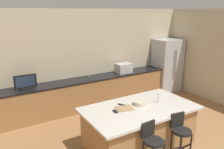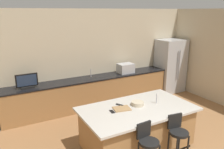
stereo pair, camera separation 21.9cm
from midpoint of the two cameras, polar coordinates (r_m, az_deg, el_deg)
The scene contains 14 objects.
wall_back at distance 6.83m, azimuth -7.39°, elevation 4.24°, with size 7.39×0.12×2.86m, color beige.
counter_back at distance 6.73m, azimuth -6.47°, elevation -4.59°, with size 5.07×0.62×0.90m.
kitchen_island at distance 4.79m, azimuth 5.58°, elevation -13.22°, with size 2.29×1.30×0.91m.
refrigerator at distance 8.20m, azimuth 13.02°, elevation 2.31°, with size 0.93×0.75×1.84m.
microwave at distance 7.10m, azimuth 2.07°, elevation 1.63°, with size 0.48×0.36×0.29m, color #B7BABF.
tv_monitor at distance 6.00m, azimuth -22.10°, elevation -1.98°, with size 0.54×0.16×0.38m.
sink_faucet_back at distance 6.65m, azimuth -6.74°, elevation 0.30°, with size 0.02×0.02×0.24m, color #B2B2B7.
sink_faucet_island at distance 4.83m, azimuth 10.34°, elevation -5.84°, with size 0.02×0.02×0.22m, color #B2B2B7.
bar_stool_left at distance 4.03m, azimuth 8.57°, elevation -17.37°, with size 0.34×0.35×0.98m.
bar_stool_right at distance 4.44m, azimuth 15.62°, elevation -14.53°, with size 0.34×0.36×0.98m.
fruit_bowl at distance 4.70m, azimuth 5.66°, elevation -7.24°, with size 0.26×0.26×0.08m, color beige.
cell_phone at distance 4.39m, azimuth -0.68°, elevation -9.41°, with size 0.07×0.15×0.01m, color black.
tv_remote at distance 4.67m, azimuth 1.14°, elevation -7.71°, with size 0.04×0.17×0.02m, color black.
cutting_board at distance 4.51m, azimuth 1.73°, elevation -8.61°, with size 0.33×0.26×0.02m, color #A87F51.
Camera 1 is at (-2.78, -1.13, 2.79)m, focal length 35.98 mm.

